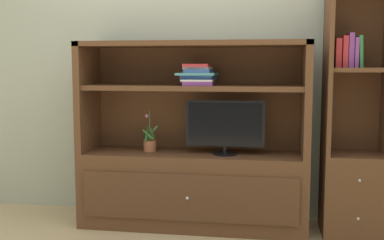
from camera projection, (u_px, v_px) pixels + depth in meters
painted_rear_wall at (200, 40)px, 3.78m from camera, size 6.00×0.10×2.80m
media_console at (193, 167)px, 3.55m from camera, size 1.67×0.49×1.37m
tv_monitor at (225, 126)px, 3.44m from camera, size 0.57×0.18×0.39m
potted_plant at (150, 144)px, 3.59m from camera, size 0.12×0.10×0.31m
magazine_stack at (199, 75)px, 3.46m from camera, size 0.28×0.34×0.15m
bookshelf_tall at (355, 148)px, 3.35m from camera, size 0.44×0.41×1.88m
upright_book_row at (348, 52)px, 3.27m from camera, size 0.18×0.18×0.24m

